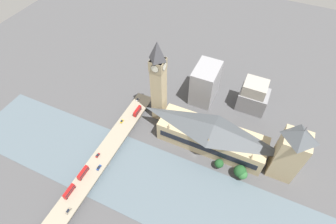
{
  "coord_description": "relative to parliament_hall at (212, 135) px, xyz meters",
  "views": [
    {
      "loc": [
        -109.11,
        -26.54,
        183.9
      ],
      "look_at": [
        20.03,
        32.54,
        17.3
      ],
      "focal_mm": 28.0,
      "sensor_mm": 36.0,
      "label": 1
    }
  ],
  "objects": [
    {
      "name": "tree_embankment_far",
      "position": [
        -19.2,
        -30.92,
        -6.91
      ],
      "size": [
        7.69,
        7.69,
        10.32
      ],
      "color": "brown",
      "rests_on": "ground_plane"
    },
    {
      "name": "car_northbound_lead",
      "position": [
        -58.8,
        69.0,
        -7.04
      ],
      "size": [
        4.76,
        1.83,
        1.46
      ],
      "color": "navy",
      "rests_on": "road_bridge"
    },
    {
      "name": "tree_embankment_near",
      "position": [
        -17.11,
        -12.54,
        -7.81
      ],
      "size": [
        7.1,
        7.1,
        9.12
      ],
      "color": "brown",
      "rests_on": "ground_plane"
    },
    {
      "name": "victoria_tower",
      "position": [
        0.05,
        -56.01,
        12.17
      ],
      "size": [
        18.23,
        18.23,
        55.07
      ],
      "color": "tan",
      "rests_on": "ground_plane"
    },
    {
      "name": "double_decker_bus_lead",
      "position": [
        1.51,
        68.95,
        -5.07
      ],
      "size": [
        10.98,
        2.53,
        4.9
      ],
      "color": "red",
      "rests_on": "road_bridge"
    },
    {
      "name": "parliament_hall",
      "position": [
        0.0,
        0.0,
        0.0
      ],
      "size": [
        25.26,
        85.79,
        26.95
      ],
      "color": "tan",
      "rests_on": "ground_plane"
    },
    {
      "name": "double_decker_bus_mid",
      "position": [
        -83.68,
        76.44,
        -5.05
      ],
      "size": [
        10.78,
        2.47,
        4.93
      ],
      "color": "red",
      "rests_on": "road_bridge"
    },
    {
      "name": "car_northbound_mid",
      "position": [
        -50.25,
        75.92,
        -7.01
      ],
      "size": [
        4.08,
        1.83,
        1.53
      ],
      "color": "maroon",
      "rests_on": "road_bridge"
    },
    {
      "name": "river_water",
      "position": [
        -50.59,
        8.0,
        -13.21
      ],
      "size": [
        58.38,
        360.0,
        0.3
      ],
      "primitive_type": "cube",
      "color": "slate",
      "rests_on": "ground_plane"
    },
    {
      "name": "car_southbound_lead",
      "position": [
        -13.2,
        76.43,
        -7.04
      ],
      "size": [
        3.81,
        1.75,
        1.46
      ],
      "color": "gold",
      "rests_on": "road_bridge"
    },
    {
      "name": "car_northbound_tail",
      "position": [
        15.31,
        76.55,
        -7.08
      ],
      "size": [
        3.87,
        1.82,
        1.39
      ],
      "color": "silver",
      "rests_on": "road_bridge"
    },
    {
      "name": "clock_tower",
      "position": [
        11.49,
        51.99,
        28.86
      ],
      "size": [
        11.37,
        11.37,
        79.01
      ],
      "color": "tan",
      "rests_on": "ground_plane"
    },
    {
      "name": "car_southbound_mid",
      "position": [
        -94.66,
        69.27,
        -7.11
      ],
      "size": [
        4.52,
        1.83,
        1.27
      ],
      "color": "slate",
      "rests_on": "road_bridge"
    },
    {
      "name": "city_block_west",
      "position": [
        50.06,
        23.64,
        4.54
      ],
      "size": [
        30.63,
        20.63,
        35.81
      ],
      "color": "#939399",
      "rests_on": "ground_plane"
    },
    {
      "name": "tree_embankment_mid",
      "position": [
        -17.88,
        -28.76,
        -6.15
      ],
      "size": [
        9.44,
        9.44,
        11.94
      ],
      "color": "brown",
      "rests_on": "ground_plane"
    },
    {
      "name": "ground_plane",
      "position": [
        -15.4,
        8.0,
        -13.36
      ],
      "size": [
        600.0,
        600.0,
        0.0
      ],
      "primitive_type": "plane",
      "color": "#4C4C4F"
    },
    {
      "name": "road_bridge",
      "position": [
        -50.59,
        72.72,
        -8.81
      ],
      "size": [
        148.76,
        15.28,
        5.6
      ],
      "color": "gray",
      "rests_on": "ground_plane"
    },
    {
      "name": "city_block_center",
      "position": [
        56.09,
        -19.55,
        1.54
      ],
      "size": [
        18.38,
        19.89,
        29.8
      ],
      "color": "#A39E93",
      "rests_on": "ground_plane"
    },
    {
      "name": "double_decker_bus_rear",
      "position": [
        -67.85,
        76.29,
        -5.08
      ],
      "size": [
        11.1,
        2.61,
        4.85
      ],
      "color": "red",
      "rests_on": "road_bridge"
    },
    {
      "name": "city_block_east",
      "position": [
        56.36,
        -20.72,
        -3.91
      ],
      "size": [
        20.82,
        25.16,
        18.92
      ],
      "color": "gray",
      "rests_on": "ground_plane"
    }
  ]
}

